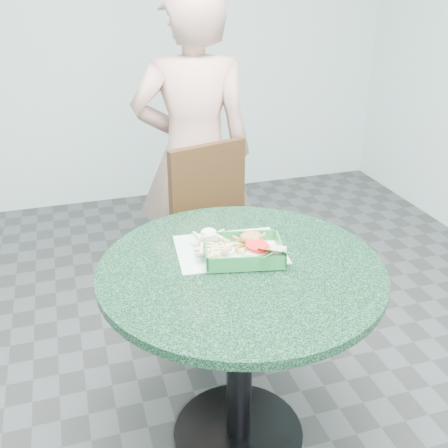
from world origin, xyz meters
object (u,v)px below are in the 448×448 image
object	(u,v)px
food_basket	(243,259)
crab_sandwich	(249,245)
diner_person	(194,144)
sauce_ramekin	(204,243)
cafe_table	(240,313)
dining_chair	(214,232)

from	to	relation	value
food_basket	crab_sandwich	size ratio (longest dim) A/B	2.31
diner_person	sauce_ramekin	xyz separation A→B (m)	(-0.18, -0.87, -0.07)
sauce_ramekin	crab_sandwich	bearing A→B (deg)	-23.74
cafe_table	diner_person	world-z (taller)	diner_person
cafe_table	diner_person	bearing A→B (deg)	84.50
diner_person	sauce_ramekin	distance (m)	0.89
sauce_ramekin	dining_chair	bearing A→B (deg)	70.92
sauce_ramekin	diner_person	bearing A→B (deg)	77.99
food_basket	dining_chair	bearing A→B (deg)	82.45
cafe_table	sauce_ramekin	world-z (taller)	sauce_ramekin
cafe_table	food_basket	size ratio (longest dim) A/B	3.67
crab_sandwich	cafe_table	bearing A→B (deg)	-125.85
food_basket	crab_sandwich	world-z (taller)	crab_sandwich
crab_sandwich	dining_chair	bearing A→B (deg)	84.74
diner_person	crab_sandwich	size ratio (longest dim) A/B	15.63
dining_chair	crab_sandwich	xyz separation A→B (m)	(-0.06, -0.63, 0.27)
food_basket	cafe_table	bearing A→B (deg)	-117.12
diner_person	food_basket	bearing A→B (deg)	95.07
dining_chair	sauce_ramekin	distance (m)	0.66
dining_chair	sauce_ramekin	size ratio (longest dim) A/B	17.46
dining_chair	crab_sandwich	distance (m)	0.69
food_basket	sauce_ramekin	distance (m)	0.15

